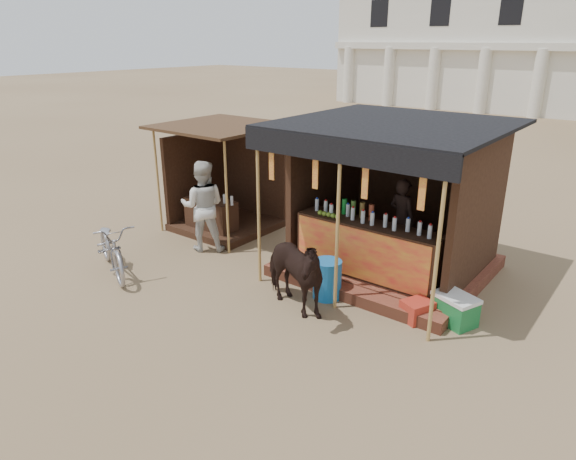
# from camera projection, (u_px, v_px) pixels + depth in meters

# --- Properties ---
(ground) EXTENTS (120.00, 120.00, 0.00)m
(ground) POSITION_uv_depth(u_px,v_px,m) (223.00, 327.00, 7.76)
(ground) COLOR #846B4C
(ground) RESTS_ON ground
(main_stall) EXTENTS (3.60, 3.61, 2.78)m
(main_stall) POSITION_uv_depth(u_px,v_px,m) (391.00, 219.00, 9.31)
(main_stall) COLOR brown
(main_stall) RESTS_ON ground
(secondary_stall) EXTENTS (2.40, 2.40, 2.38)m
(secondary_stall) POSITION_uv_depth(u_px,v_px,m) (222.00, 191.00, 11.68)
(secondary_stall) COLOR #392215
(secondary_stall) RESTS_ON ground
(cow) EXTENTS (1.70, 1.11, 1.32)m
(cow) POSITION_uv_depth(u_px,v_px,m) (291.00, 272.00, 8.05)
(cow) COLOR black
(cow) RESTS_ON ground
(motorbike) EXTENTS (2.08, 1.42, 1.04)m
(motorbike) POSITION_uv_depth(u_px,v_px,m) (111.00, 246.00, 9.41)
(motorbike) COLOR #96969E
(motorbike) RESTS_ON ground
(bystander) EXTENTS (1.15, 1.11, 1.86)m
(bystander) POSITION_uv_depth(u_px,v_px,m) (203.00, 206.00, 10.34)
(bystander) COLOR silver
(bystander) RESTS_ON ground
(blue_barrel) EXTENTS (0.55, 0.55, 0.67)m
(blue_barrel) POSITION_uv_depth(u_px,v_px,m) (327.00, 279.00, 8.55)
(blue_barrel) COLOR #186AB5
(blue_barrel) RESTS_ON ground
(red_crate) EXTENTS (0.50, 0.55, 0.32)m
(red_crate) POSITION_uv_depth(u_px,v_px,m) (417.00, 311.00, 7.91)
(red_crate) COLOR #AE2B1D
(red_crate) RESTS_ON ground
(cooler) EXTENTS (0.76, 0.65, 0.46)m
(cooler) POSITION_uv_depth(u_px,v_px,m) (455.00, 309.00, 7.82)
(cooler) COLOR #197234
(cooler) RESTS_ON ground
(background_building) EXTENTS (26.00, 7.45, 8.18)m
(background_building) POSITION_uv_depth(u_px,v_px,m) (560.00, 41.00, 29.69)
(background_building) COLOR silver
(background_building) RESTS_ON ground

